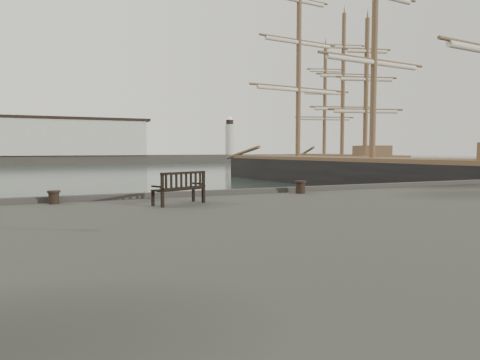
# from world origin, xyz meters

# --- Properties ---
(ground) EXTENTS (400.00, 400.00, 0.00)m
(ground) POSITION_xyz_m (0.00, 0.00, 0.00)
(ground) COLOR black
(ground) RESTS_ON ground
(breakwater) EXTENTS (140.00, 9.50, 12.20)m
(breakwater) POSITION_xyz_m (-4.56, 92.00, 4.30)
(breakwater) COLOR #383530
(breakwater) RESTS_ON ground
(bench) EXTENTS (1.72, 1.16, 0.94)m
(bench) POSITION_xyz_m (-1.26, -2.20, 1.86)
(bench) COLOR black
(bench) RESTS_ON quay
(bollard_left) EXTENTS (0.49, 0.49, 0.40)m
(bollard_left) POSITION_xyz_m (-4.68, -0.61, 1.76)
(bollard_left) COLOR black
(bollard_left) RESTS_ON quay
(bollard_right) EXTENTS (0.54, 0.54, 0.47)m
(bollard_right) POSITION_xyz_m (3.72, -0.82, 1.79)
(bollard_right) COLOR black
(bollard_right) RESTS_ON quay
(tall_ship_main) EXTENTS (11.35, 37.97, 28.05)m
(tall_ship_main) POSITION_xyz_m (20.16, 14.66, 0.72)
(tall_ship_main) COLOR black
(tall_ship_main) RESTS_ON ground
(tall_ship_far) EXTENTS (12.76, 27.25, 22.88)m
(tall_ship_far) POSITION_xyz_m (31.11, 33.62, 0.76)
(tall_ship_far) COLOR black
(tall_ship_far) RESTS_ON ground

